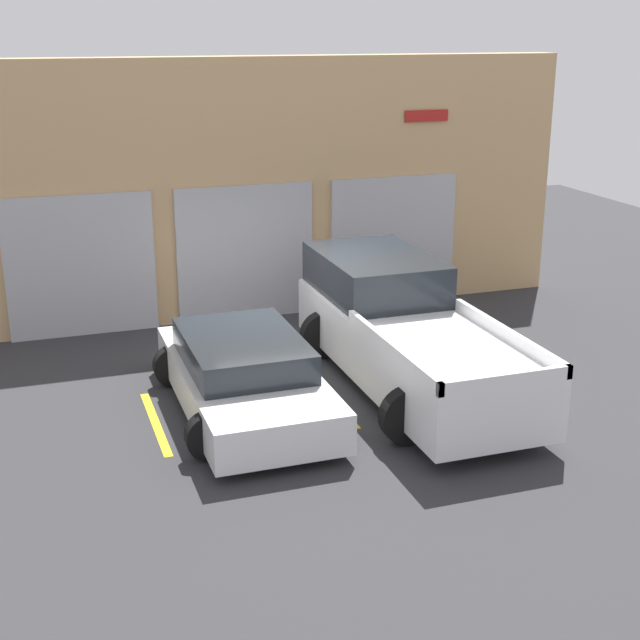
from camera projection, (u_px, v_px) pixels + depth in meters
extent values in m
plane|color=#2D2D30|center=(305.00, 370.00, 14.54)|extent=(28.00, 28.00, 0.00)
cube|color=tan|center=(250.00, 189.00, 16.75)|extent=(12.54, 0.60, 4.83)
cube|color=#ADADB2|center=(81.00, 266.00, 15.81)|extent=(2.61, 0.08, 2.56)
cube|color=#ADADB2|center=(246.00, 253.00, 16.74)|extent=(2.61, 0.08, 2.56)
cube|color=#ADADB2|center=(393.00, 241.00, 17.66)|extent=(2.61, 0.08, 2.56)
cube|color=#B21E19|center=(427.00, 116.00, 17.11)|extent=(0.90, 0.03, 0.22)
cube|color=white|center=(412.00, 348.00, 13.59)|extent=(1.87, 5.56, 0.88)
cube|color=#1E2328|center=(375.00, 274.00, 14.72)|extent=(1.72, 2.50, 0.67)
cube|color=white|center=(391.00, 349.00, 12.02)|extent=(0.08, 3.06, 0.18)
cube|color=white|center=(508.00, 335.00, 12.57)|extent=(0.08, 3.06, 0.18)
cube|color=white|center=(506.00, 380.00, 10.96)|extent=(1.87, 0.08, 0.18)
cylinder|color=black|center=(324.00, 335.00, 14.97)|extent=(0.80, 0.22, 0.80)
cylinder|color=black|center=(414.00, 325.00, 15.47)|extent=(0.80, 0.22, 0.80)
cylinder|color=black|center=(409.00, 416.00, 11.87)|extent=(0.80, 0.22, 0.80)
cylinder|color=black|center=(517.00, 400.00, 12.37)|extent=(0.80, 0.22, 0.80)
cube|color=white|center=(245.00, 384.00, 12.86)|extent=(1.83, 4.22, 0.56)
cube|color=#1E2328|center=(242.00, 350.00, 12.80)|extent=(1.61, 2.32, 0.42)
cylinder|color=black|center=(174.00, 366.00, 13.82)|extent=(0.64, 0.22, 0.64)
cylinder|color=black|center=(274.00, 354.00, 14.31)|extent=(0.64, 0.22, 0.64)
cylinder|color=black|center=(210.00, 436.00, 11.46)|extent=(0.64, 0.22, 0.64)
cylinder|color=black|center=(328.00, 419.00, 11.96)|extent=(0.64, 0.22, 0.64)
cube|color=gold|center=(156.00, 423.00, 12.58)|extent=(0.12, 2.20, 0.01)
cube|color=gold|center=(331.00, 399.00, 13.39)|extent=(0.12, 2.20, 0.01)
cube|color=gold|center=(486.00, 378.00, 14.20)|extent=(0.12, 2.20, 0.01)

